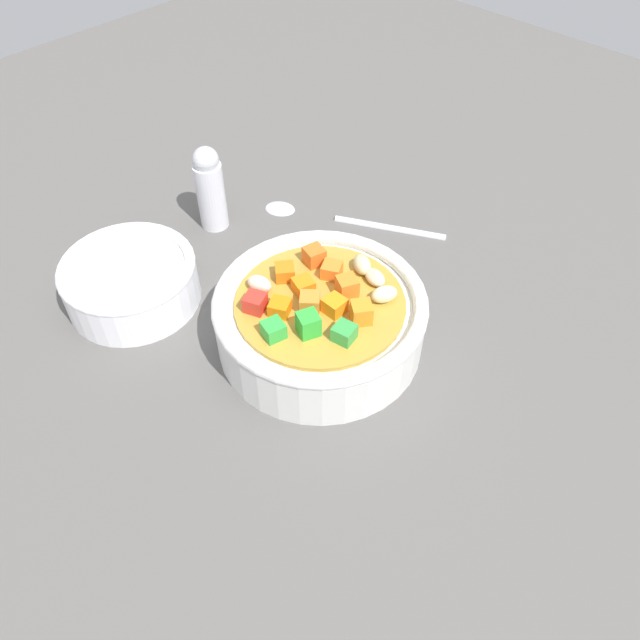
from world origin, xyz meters
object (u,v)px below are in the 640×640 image
object	(u,v)px
pepper_shaker	(210,188)
side_bowl_small	(131,281)
soup_bowl_main	(320,317)
spoon	(331,215)

from	to	relation	value
pepper_shaker	side_bowl_small	bearing A→B (deg)	-74.94
side_bowl_small	pepper_shaker	xyz separation A→B (cm)	(-3.17, 11.80, 2.12)
soup_bowl_main	pepper_shaker	distance (cm)	18.99
pepper_shaker	soup_bowl_main	bearing A→B (deg)	-12.09
soup_bowl_main	spoon	bearing A→B (deg)	129.99
spoon	side_bowl_small	distance (cm)	21.22
spoon	pepper_shaker	world-z (taller)	pepper_shaker
side_bowl_small	spoon	bearing A→B (deg)	77.44
spoon	pepper_shaker	bearing A→B (deg)	20.65
side_bowl_small	pepper_shaker	bearing A→B (deg)	105.06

